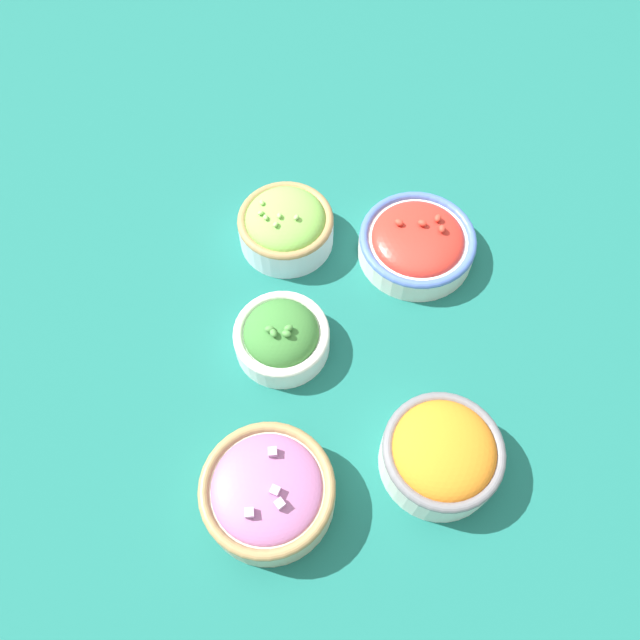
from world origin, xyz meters
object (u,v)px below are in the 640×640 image
(bowl_lettuce, at_px, (286,225))
(bowl_broccoli, at_px, (282,336))
(bowl_cherry_tomatoes, at_px, (417,242))
(bowl_red_onion, at_px, (268,491))
(bowl_carrots, at_px, (442,454))

(bowl_lettuce, bearing_deg, bowl_broccoli, 174.51)
(bowl_cherry_tomatoes, height_order, bowl_red_onion, bowl_red_onion)
(bowl_broccoli, bearing_deg, bowl_red_onion, 172.27)
(bowl_cherry_tomatoes, xyz_separation_m, bowl_carrots, (-0.30, 0.02, 0.01))
(bowl_red_onion, height_order, bowl_carrots, bowl_carrots)
(bowl_carrots, distance_m, bowl_lettuce, 0.37)
(bowl_carrots, bearing_deg, bowl_red_onion, 96.95)
(bowl_cherry_tomatoes, relative_size, bowl_broccoli, 1.32)
(bowl_cherry_tomatoes, xyz_separation_m, bowl_red_onion, (-0.32, 0.22, 0.01))
(bowl_lettuce, bearing_deg, bowl_cherry_tomatoes, -102.33)
(bowl_cherry_tomatoes, relative_size, bowl_carrots, 1.16)
(bowl_carrots, relative_size, bowl_broccoli, 1.13)
(bowl_red_onion, bearing_deg, bowl_cherry_tomatoes, -34.35)
(bowl_red_onion, distance_m, bowl_carrots, 0.20)
(bowl_cherry_tomatoes, distance_m, bowl_lettuce, 0.18)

